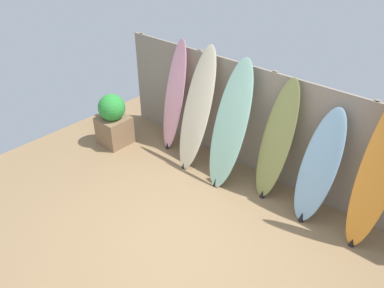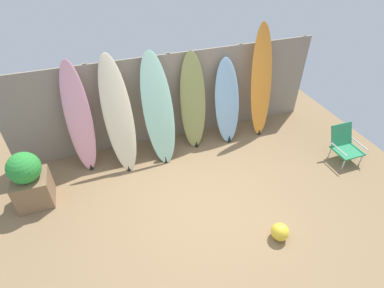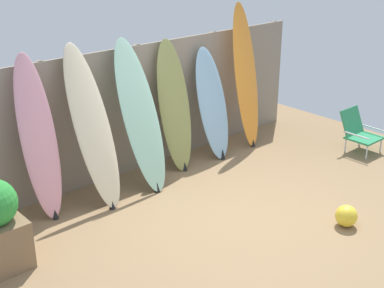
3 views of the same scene
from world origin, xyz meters
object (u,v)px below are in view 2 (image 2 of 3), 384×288
Objects in this scene: surfboard_seafoam_2 at (158,111)px; beach_ball at (280,232)px; surfboard_cream_1 at (118,116)px; beach_chair at (345,143)px; surfboard_orange_5 at (261,83)px; surfboard_olive_3 at (193,102)px; surfboard_skyblue_4 at (227,102)px; surfboard_pink_0 at (79,119)px; planter_box at (29,180)px.

beach_ball is at bearing -65.60° from surfboard_seafoam_2.
surfboard_cream_1 reaches higher than beach_chair.
surfboard_orange_5 is at bearing 68.64° from beach_ball.
surfboard_seafoam_2 is at bearing -167.00° from surfboard_olive_3.
beach_chair is (1.84, -1.40, -0.49)m from surfboard_skyblue_4.
surfboard_pink_0 is 1.06× the size of surfboard_olive_3.
planter_box is (-0.89, -0.72, -0.50)m from surfboard_pink_0.
surfboard_olive_3 is (1.42, 0.13, -0.08)m from surfboard_cream_1.
surfboard_cream_1 is at bearing 177.00° from surfboard_seafoam_2.
surfboard_orange_5 is (0.72, 0.00, 0.29)m from surfboard_skyblue_4.
surfboard_seafoam_2 is 2.85m from beach_ball.
surfboard_orange_5 is 8.58× the size of beach_ball.
surfboard_seafoam_2 reaches higher than planter_box.
beach_ball is (2.48, -2.65, -0.85)m from surfboard_pink_0.
beach_chair is at bearing -37.11° from surfboard_skyblue_4.
surfboard_cream_1 reaches higher than beach_ball.
surfboard_olive_3 is 2.98m from beach_chair.
surfboard_pink_0 is 2.78m from surfboard_skyblue_4.
surfboard_orange_5 is (1.42, -0.04, 0.19)m from surfboard_olive_3.
surfboard_pink_0 is 3.73m from beach_ball.
beach_chair is at bearing -7.51° from planter_box.
surfboard_skyblue_4 is 2.70m from beach_ball.
surfboard_pink_0 is at bearing 179.81° from surfboard_olive_3.
surfboard_seafoam_2 reaches higher than surfboard_olive_3.
surfboard_olive_3 is (0.72, 0.17, -0.06)m from surfboard_seafoam_2.
surfboard_pink_0 reaches higher than beach_ball.
surfboard_skyblue_4 is 6.34× the size of beach_ball.
surfboard_pink_0 is at bearing 172.77° from surfboard_seafoam_2.
planter_box is at bearing -169.67° from surfboard_skyblue_4.
surfboard_cream_1 is 2.14m from surfboard_skyblue_4.
surfboard_orange_5 is at bearing 141.14° from beach_chair.
surfboard_pink_0 is at bearing 178.94° from surfboard_skyblue_4.
surfboard_skyblue_4 is 0.74× the size of surfboard_orange_5.
surfboard_cream_1 is 0.90× the size of surfboard_orange_5.
surfboard_orange_5 is 1.96m from beach_chair.
surfboard_orange_5 reaches higher than beach_chair.
surfboard_pink_0 is at bearing 174.95° from beach_chair.
beach_ball is (-2.14, -1.20, -0.19)m from beach_chair.
surfboard_pink_0 is 0.98× the size of surfboard_cream_1.
surfboard_seafoam_2 is at bearing 13.69° from planter_box.
surfboard_cream_1 reaches higher than surfboard_skyblue_4.
surfboard_seafoam_2 reaches higher than beach_ball.
surfboard_olive_3 is at bearing 178.24° from surfboard_orange_5.
surfboard_orange_5 is at bearing 0.08° from surfboard_skyblue_4.
surfboard_cream_1 is at bearing -174.84° from surfboard_olive_3.
beach_chair reaches higher than beach_ball.
surfboard_orange_5 is at bearing 3.26° from surfboard_seafoam_2.
surfboard_olive_3 is 7.13× the size of beach_ball.
planter_box is (-1.54, -0.58, -0.52)m from surfboard_cream_1.
beach_ball is (-0.30, -2.60, -0.69)m from surfboard_skyblue_4.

